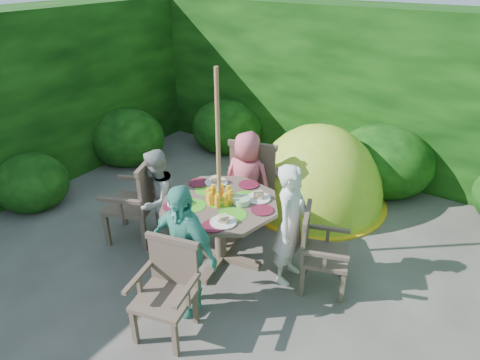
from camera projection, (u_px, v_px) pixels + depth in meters
The scene contains 13 objects.
ground at pixel (218, 303), 4.30m from camera, with size 60.00×60.00×0.00m, color #46433F.
hedge_enclosure at pixel (286, 145), 4.71m from camera, with size 9.00×9.00×2.50m.
patio_table at pixel (220, 211), 4.64m from camera, with size 1.53×1.53×0.92m.
parasol_pole at pixel (219, 173), 4.43m from camera, with size 0.04×0.04×2.20m, color #925F3A.
garden_chair_right at pixel (318, 249), 4.34m from camera, with size 0.59×0.63×0.86m.
garden_chair_left at pixel (137, 199), 5.07m from camera, with size 0.72×0.76×1.01m.
garden_chair_back at pixel (256, 176), 5.56m from camera, with size 0.76×0.70×1.05m.
garden_chair_front at pixel (168, 287), 3.82m from camera, with size 0.62×0.57×0.87m.
child_right at pixel (291, 225), 4.35m from camera, with size 0.49×0.32×1.34m, color white.
child_left at pixel (157, 200), 4.93m from camera, with size 0.59×0.46×1.21m, color #9C9D98.
child_back at pixel (247, 181), 5.30m from camera, with size 0.62×0.40×1.26m, color #D35769.
child_front at pixel (183, 250), 3.97m from camera, with size 0.79×0.33×1.35m, color teal.
dome_tent at pixel (315, 202), 6.08m from camera, with size 2.00×2.00×2.26m.
Camera 1 is at (1.97, -2.59, 3.08)m, focal length 32.00 mm.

